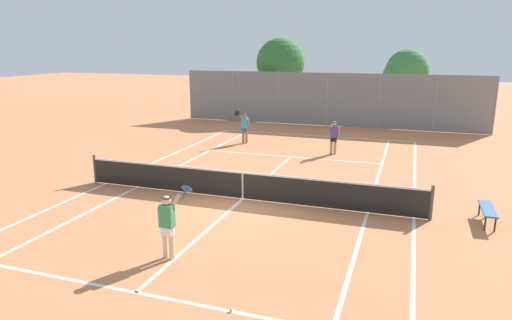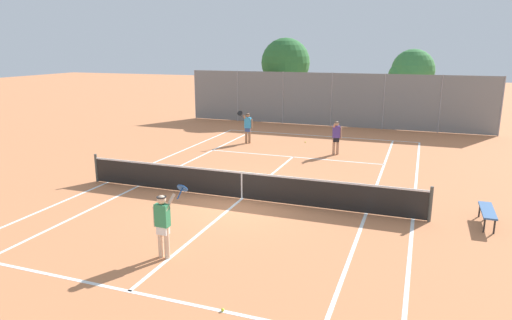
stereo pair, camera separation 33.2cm
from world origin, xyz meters
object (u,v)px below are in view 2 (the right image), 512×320
loose_tennis_ball_1 (223,310)px  tree_behind_right (410,72)px  player_far_right (336,136)px  loose_tennis_ball_0 (305,142)px  tennis_net (242,184)px  player_far_left (248,126)px  player_near_side (163,222)px  tree_behind_left (284,64)px  courtside_bench (487,211)px

loose_tennis_ball_1 → tree_behind_right: bearing=84.7°
player_far_right → loose_tennis_ball_0: (-2.03, 2.20, -0.88)m
tennis_net → player_far_left: size_ratio=6.76×
tennis_net → player_near_side: size_ratio=6.76×
tree_behind_left → courtside_bench: bearing=-57.2°
player_far_left → tree_behind_left: 9.94m
player_far_right → player_near_side: bearing=-98.8°
courtside_bench → tennis_net: bearing=-177.9°
player_near_side → player_far_right: (1.91, 12.31, -0.02)m
courtside_bench → tree_behind_left: size_ratio=0.27×
tennis_net → player_far_right: (1.78, 7.57, 0.40)m
tennis_net → loose_tennis_ball_1: (2.16, -6.40, -0.48)m
courtside_bench → loose_tennis_ball_1: bearing=-128.6°
loose_tennis_ball_1 → tree_behind_left: (-6.15, 24.49, 3.75)m
tennis_net → loose_tennis_ball_1: 6.77m
tennis_net → player_far_left: bearing=109.9°
player_near_side → tree_behind_left: tree_behind_left is taller
player_far_left → player_far_right: size_ratio=1.11×
player_near_side → courtside_bench: (7.63, 5.02, -0.52)m
player_near_side → player_far_left: (-2.98, 13.35, 0.00)m
player_far_left → tree_behind_right: tree_behind_right is taller
player_near_side → player_far_left: same height
player_far_left → loose_tennis_ball_1: (5.27, -15.01, -0.89)m
tree_behind_right → loose_tennis_ball_0: bearing=-116.7°
player_far_left → tree_behind_right: 13.35m
player_far_left → courtside_bench: size_ratio=1.18×
loose_tennis_ball_0 → courtside_bench: courtside_bench is taller
player_near_side → player_far_right: bearing=81.2°
tennis_net → tree_behind_right: (4.53, 19.28, 2.82)m
tennis_net → player_far_right: bearing=76.8°
player_far_left → loose_tennis_ball_1: bearing=-70.6°
player_far_right → tree_behind_left: 12.33m
loose_tennis_ball_1 → courtside_bench: (5.34, 6.68, 0.38)m
tennis_net → loose_tennis_ball_0: (-0.26, 9.77, -0.48)m
tennis_net → loose_tennis_ball_1: tennis_net is taller
tennis_net → loose_tennis_ball_1: size_ratio=181.82×
loose_tennis_ball_0 → loose_tennis_ball_1: size_ratio=1.00×
player_far_left → tree_behind_right: size_ratio=0.37×
player_far_right → tree_behind_left: tree_behind_left is taller
tennis_net → courtside_bench: tennis_net is taller
tree_behind_left → loose_tennis_ball_0: bearing=-65.8°
player_near_side → tree_behind_right: tree_behind_right is taller
tennis_net → tree_behind_left: tree_behind_left is taller
player_far_left → tennis_net: bearing=-70.1°
tree_behind_right → tree_behind_left: bearing=-172.0°
player_far_right → tree_behind_right: bearing=76.8°
player_far_right → courtside_bench: player_far_right is taller
player_far_right → loose_tennis_ball_0: player_far_right is taller
tree_behind_right → player_near_side: bearing=-101.0°
loose_tennis_ball_0 → tree_behind_right: tree_behind_right is taller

